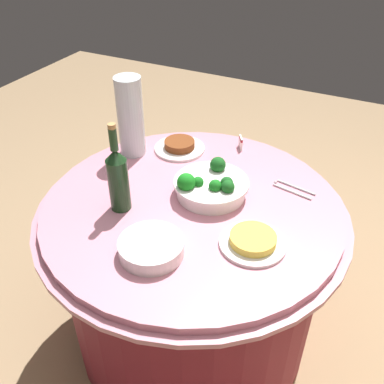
{
  "coord_description": "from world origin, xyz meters",
  "views": [
    {
      "loc": [
        1.13,
        0.55,
        1.71
      ],
      "look_at": [
        0.0,
        0.0,
        0.79
      ],
      "focal_mm": 40.3,
      "sensor_mm": 36.0,
      "label": 1
    }
  ],
  "objects": [
    {
      "name": "broccoli_bowl",
      "position": [
        -0.08,
        0.04,
        0.78
      ],
      "size": [
        0.28,
        0.28,
        0.11
      ],
      "color": "white",
      "rests_on": "buffet_table"
    },
    {
      "name": "wine_bottle",
      "position": [
        0.13,
        -0.22,
        0.87
      ],
      "size": [
        0.07,
        0.07,
        0.34
      ],
      "color": "#1A381B",
      "rests_on": "buffet_table"
    },
    {
      "name": "label_placard_front",
      "position": [
        -0.45,
        0.02,
        0.77
      ],
      "size": [
        0.05,
        0.03,
        0.05
      ],
      "color": "white",
      "rests_on": "buffet_table"
    },
    {
      "name": "food_plate_stir_fry",
      "position": [
        -0.32,
        -0.22,
        0.76
      ],
      "size": [
        0.22,
        0.22,
        0.04
      ],
      "color": "white",
      "rests_on": "buffet_table"
    },
    {
      "name": "serving_tongs",
      "position": [
        -0.24,
        0.31,
        0.74
      ],
      "size": [
        0.07,
        0.17,
        0.01
      ],
      "color": "silver",
      "rests_on": "buffet_table"
    },
    {
      "name": "ground_plane",
      "position": [
        0.0,
        0.0,
        0.0
      ],
      "size": [
        6.0,
        6.0,
        0.0
      ],
      "primitive_type": "plane",
      "color": "#9E7F5B"
    },
    {
      "name": "decorative_fruit_vase",
      "position": [
        -0.21,
        -0.39,
        0.89
      ],
      "size": [
        0.11,
        0.11,
        0.34
      ],
      "color": "silver",
      "rests_on": "buffet_table"
    },
    {
      "name": "plate_stack",
      "position": [
        0.29,
        -0.0,
        0.77
      ],
      "size": [
        0.21,
        0.21,
        0.05
      ],
      "color": "white",
      "rests_on": "buffet_table"
    },
    {
      "name": "food_plate_fried_egg",
      "position": [
        0.11,
        0.28,
        0.76
      ],
      "size": [
        0.22,
        0.22,
        0.04
      ],
      "color": "white",
      "rests_on": "buffet_table"
    },
    {
      "name": "buffet_table",
      "position": [
        0.0,
        0.0,
        0.38
      ],
      "size": [
        1.16,
        1.16,
        0.74
      ],
      "color": "maroon",
      "rests_on": "ground_plane"
    }
  ]
}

